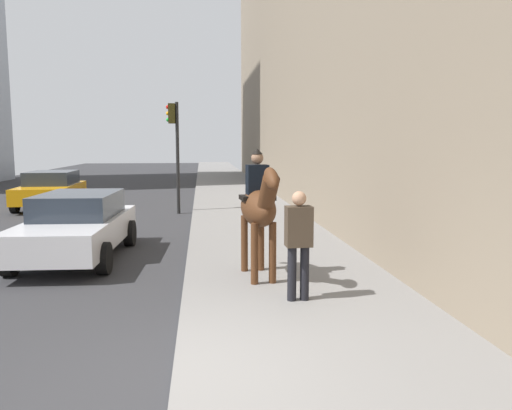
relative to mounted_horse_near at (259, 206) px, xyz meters
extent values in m
cube|color=slate|center=(-3.61, -0.56, -1.36)|extent=(120.00, 3.82, 0.12)
ellipsoid|color=#4C2B16|center=(0.08, 0.01, -0.04)|extent=(1.55, 0.72, 0.66)
cylinder|color=#4C2B16|center=(-0.35, -0.20, -0.77)|extent=(0.13, 0.13, 1.07)
cylinder|color=#4C2B16|center=(-0.39, 0.12, -0.77)|extent=(0.13, 0.13, 1.07)
cylinder|color=#4C2B16|center=(0.54, -0.10, -0.77)|extent=(0.13, 0.13, 1.07)
cylinder|color=#4C2B16|center=(0.51, 0.22, -0.77)|extent=(0.13, 0.13, 1.07)
cylinder|color=#4C2B16|center=(-0.69, -0.07, 0.31)|extent=(0.66, 0.35, 0.68)
ellipsoid|color=#4C2B16|center=(-0.90, -0.10, 0.56)|extent=(0.65, 0.29, 0.49)
cylinder|color=black|center=(0.79, 0.08, -0.14)|extent=(0.29, 0.13, 0.55)
cube|color=black|center=(0.13, 0.01, 0.14)|extent=(0.50, 0.64, 0.08)
cube|color=black|center=(0.13, 0.01, 0.46)|extent=(0.32, 0.41, 0.55)
sphere|color=#8C664C|center=(0.13, 0.01, 0.85)|extent=(0.22, 0.22, 0.22)
cone|color=black|center=(0.13, 0.01, 0.97)|extent=(0.22, 0.22, 0.10)
cylinder|color=black|center=(-1.35, -0.36, -0.88)|extent=(0.14, 0.14, 0.85)
cylinder|color=black|center=(-1.34, -0.56, -0.88)|extent=(0.14, 0.14, 0.85)
cube|color=#3F3326|center=(-1.34, -0.46, -0.14)|extent=(0.28, 0.41, 0.62)
sphere|color=tan|center=(-1.34, -0.46, 0.29)|extent=(0.22, 0.22, 0.22)
cube|color=orange|center=(11.44, 6.91, -0.80)|extent=(4.32, 2.02, 0.60)
cube|color=#262D38|center=(11.70, 6.92, -0.24)|extent=(2.31, 1.73, 0.52)
cylinder|color=black|center=(10.15, 5.93, -1.10)|extent=(0.65, 0.24, 0.64)
cylinder|color=black|center=(10.09, 7.82, -1.10)|extent=(0.65, 0.24, 0.64)
cylinder|color=black|center=(12.79, 6.01, -1.10)|extent=(0.65, 0.24, 0.64)
cylinder|color=black|center=(12.74, 7.90, -1.10)|extent=(0.65, 0.24, 0.64)
cube|color=silver|center=(2.39, 3.75, -0.80)|extent=(4.46, 1.96, 0.60)
cube|color=#262D38|center=(2.65, 3.73, -0.24)|extent=(2.30, 1.66, 0.52)
cylinder|color=black|center=(0.99, 2.91, -1.10)|extent=(0.65, 0.25, 0.64)
cylinder|color=black|center=(1.07, 4.69, -1.10)|extent=(0.65, 0.25, 0.64)
cylinder|color=black|center=(3.71, 2.80, -1.10)|extent=(0.65, 0.25, 0.64)
cylinder|color=black|center=(3.78, 4.58, -1.10)|extent=(0.65, 0.25, 0.64)
cylinder|color=black|center=(9.28, 1.85, 0.57)|extent=(0.12, 0.12, 3.99)
cube|color=#2D280C|center=(9.28, 2.03, 2.16)|extent=(0.20, 0.24, 0.70)
sphere|color=red|center=(9.28, 2.16, 2.38)|extent=(0.14, 0.14, 0.14)
sphere|color=orange|center=(9.28, 2.16, 2.16)|extent=(0.14, 0.14, 0.14)
sphere|color=green|center=(9.28, 2.16, 1.94)|extent=(0.14, 0.14, 0.14)
camera|label=1|loc=(-8.64, 1.01, 1.11)|focal=34.65mm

